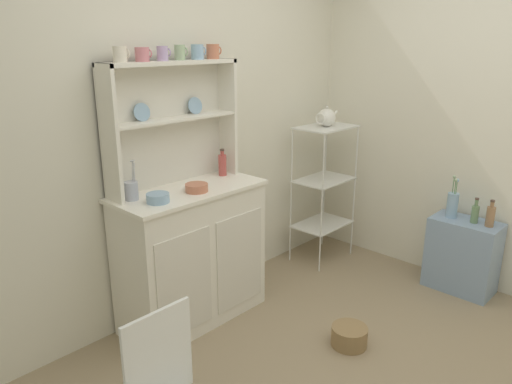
{
  "coord_description": "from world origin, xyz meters",
  "views": [
    {
      "loc": [
        -2.04,
        -0.95,
        1.82
      ],
      "look_at": [
        0.15,
        1.12,
        0.87
      ],
      "focal_mm": 34.24,
      "sensor_mm": 36.0,
      "label": 1
    }
  ],
  "objects_px": {
    "hutch_shelf_unit": "(170,115)",
    "bowl_mixing_large": "(158,198)",
    "flower_vase": "(452,204)",
    "vinegar_bottle": "(490,216)",
    "bakers_rack": "(324,177)",
    "porcelain_teapot": "(326,117)",
    "floor_basket": "(349,336)",
    "side_shelf_blue": "(462,255)",
    "oil_bottle": "(475,213)",
    "hutch_cabinet": "(192,254)",
    "cup_cream_0": "(120,54)",
    "jam_bottle": "(222,164)",
    "utensil_jar": "(131,190)"
  },
  "relations": [
    {
      "from": "floor_basket",
      "to": "jam_bottle",
      "type": "bearing_deg",
      "value": 94.75
    },
    {
      "from": "floor_basket",
      "to": "flower_vase",
      "type": "xyz_separation_m",
      "value": [
        1.18,
        -0.09,
        0.59
      ]
    },
    {
      "from": "utensil_jar",
      "to": "floor_basket",
      "type": "bearing_deg",
      "value": -51.39
    },
    {
      "from": "hutch_shelf_unit",
      "to": "jam_bottle",
      "type": "distance_m",
      "value": 0.53
    },
    {
      "from": "jam_bottle",
      "to": "utensil_jar",
      "type": "height_order",
      "value": "utensil_jar"
    },
    {
      "from": "porcelain_teapot",
      "to": "oil_bottle",
      "type": "xyz_separation_m",
      "value": [
        0.26,
        -1.15,
        -0.6
      ]
    },
    {
      "from": "side_shelf_blue",
      "to": "jam_bottle",
      "type": "distance_m",
      "value": 1.91
    },
    {
      "from": "flower_vase",
      "to": "vinegar_bottle",
      "type": "bearing_deg",
      "value": -89.97
    },
    {
      "from": "utensil_jar",
      "to": "side_shelf_blue",
      "type": "bearing_deg",
      "value": -31.57
    },
    {
      "from": "utensil_jar",
      "to": "flower_vase",
      "type": "relative_size",
      "value": 0.75
    },
    {
      "from": "floor_basket",
      "to": "oil_bottle",
      "type": "bearing_deg",
      "value": -12.11
    },
    {
      "from": "hutch_shelf_unit",
      "to": "floor_basket",
      "type": "height_order",
      "value": "hutch_shelf_unit"
    },
    {
      "from": "bakers_rack",
      "to": "side_shelf_blue",
      "type": "xyz_separation_m",
      "value": [
        0.26,
        -1.1,
        -0.45
      ]
    },
    {
      "from": "hutch_shelf_unit",
      "to": "cup_cream_0",
      "type": "relative_size",
      "value": 10.38
    },
    {
      "from": "bowl_mixing_large",
      "to": "side_shelf_blue",
      "type": "bearing_deg",
      "value": -29.26
    },
    {
      "from": "hutch_cabinet",
      "to": "hutch_shelf_unit",
      "type": "distance_m",
      "value": 0.91
    },
    {
      "from": "hutch_cabinet",
      "to": "bakers_rack",
      "type": "height_order",
      "value": "bakers_rack"
    },
    {
      "from": "hutch_cabinet",
      "to": "bowl_mixing_large",
      "type": "height_order",
      "value": "bowl_mixing_large"
    },
    {
      "from": "porcelain_teapot",
      "to": "floor_basket",
      "type": "bearing_deg",
      "value": -135.95
    },
    {
      "from": "porcelain_teapot",
      "to": "hutch_cabinet",
      "type": "bearing_deg",
      "value": 177.71
    },
    {
      "from": "bowl_mixing_large",
      "to": "jam_bottle",
      "type": "relative_size",
      "value": 0.71
    },
    {
      "from": "porcelain_teapot",
      "to": "vinegar_bottle",
      "type": "height_order",
      "value": "porcelain_teapot"
    },
    {
      "from": "hutch_cabinet",
      "to": "bowl_mixing_large",
      "type": "relative_size",
      "value": 7.49
    },
    {
      "from": "bowl_mixing_large",
      "to": "cup_cream_0",
      "type": "bearing_deg",
      "value": 104.62
    },
    {
      "from": "floor_basket",
      "to": "utensil_jar",
      "type": "xyz_separation_m",
      "value": [
        -0.82,
        1.02,
        0.91
      ]
    },
    {
      "from": "porcelain_teapot",
      "to": "flower_vase",
      "type": "xyz_separation_m",
      "value": [
        0.26,
        -0.98,
        -0.57
      ]
    },
    {
      "from": "floor_basket",
      "to": "hutch_shelf_unit",
      "type": "bearing_deg",
      "value": 112.16
    },
    {
      "from": "floor_basket",
      "to": "porcelain_teapot",
      "type": "bearing_deg",
      "value": 44.05
    },
    {
      "from": "floor_basket",
      "to": "flower_vase",
      "type": "relative_size",
      "value": 0.7
    },
    {
      "from": "hutch_cabinet",
      "to": "bakers_rack",
      "type": "distance_m",
      "value": 1.4
    },
    {
      "from": "cup_cream_0",
      "to": "utensil_jar",
      "type": "relative_size",
      "value": 0.37
    },
    {
      "from": "hutch_shelf_unit",
      "to": "bowl_mixing_large",
      "type": "relative_size",
      "value": 6.97
    },
    {
      "from": "floor_basket",
      "to": "bowl_mixing_large",
      "type": "relative_size",
      "value": 1.68
    },
    {
      "from": "vinegar_bottle",
      "to": "oil_bottle",
      "type": "bearing_deg",
      "value": 90.0
    },
    {
      "from": "side_shelf_blue",
      "to": "cup_cream_0",
      "type": "distance_m",
      "value": 2.77
    },
    {
      "from": "cup_cream_0",
      "to": "jam_bottle",
      "type": "bearing_deg",
      "value": -2.92
    },
    {
      "from": "bakers_rack",
      "to": "vinegar_bottle",
      "type": "distance_m",
      "value": 1.28
    },
    {
      "from": "oil_bottle",
      "to": "vinegar_bottle",
      "type": "relative_size",
      "value": 0.95
    },
    {
      "from": "jam_bottle",
      "to": "cup_cream_0",
      "type": "bearing_deg",
      "value": 177.08
    },
    {
      "from": "hutch_cabinet",
      "to": "side_shelf_blue",
      "type": "relative_size",
      "value": 1.81
    },
    {
      "from": "hutch_cabinet",
      "to": "hutch_shelf_unit",
      "type": "xyz_separation_m",
      "value": [
        0.0,
        0.16,
        0.89
      ]
    },
    {
      "from": "floor_basket",
      "to": "oil_bottle",
      "type": "distance_m",
      "value": 1.33
    },
    {
      "from": "jam_bottle",
      "to": "floor_basket",
      "type": "bearing_deg",
      "value": -85.25
    },
    {
      "from": "jam_bottle",
      "to": "utensil_jar",
      "type": "distance_m",
      "value": 0.73
    },
    {
      "from": "jam_bottle",
      "to": "flower_vase",
      "type": "xyz_separation_m",
      "value": [
        1.27,
        -1.12,
        -0.34
      ]
    },
    {
      "from": "hutch_cabinet",
      "to": "oil_bottle",
      "type": "bearing_deg",
      "value": -36.25
    },
    {
      "from": "bowl_mixing_large",
      "to": "vinegar_bottle",
      "type": "xyz_separation_m",
      "value": [
        1.93,
        -1.23,
        -0.31
      ]
    },
    {
      "from": "floor_basket",
      "to": "jam_bottle",
      "type": "xyz_separation_m",
      "value": [
        -0.09,
        1.03,
        0.93
      ]
    },
    {
      "from": "porcelain_teapot",
      "to": "flower_vase",
      "type": "distance_m",
      "value": 1.16
    },
    {
      "from": "bakers_rack",
      "to": "vinegar_bottle",
      "type": "relative_size",
      "value": 5.86
    }
  ]
}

